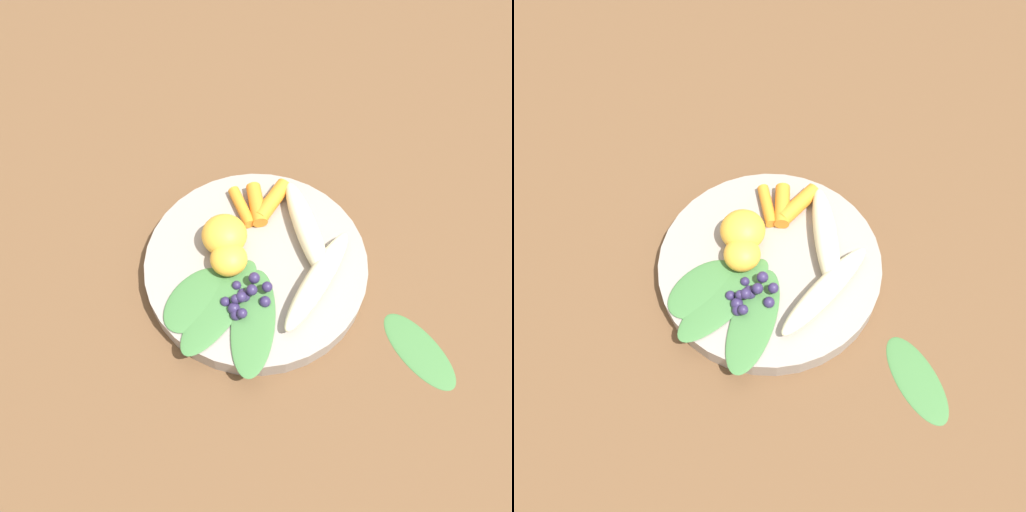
{
  "view_description": "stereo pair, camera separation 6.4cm",
  "coord_description": "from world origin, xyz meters",
  "views": [
    {
      "loc": [
        -0.14,
        -0.3,
        0.58
      ],
      "look_at": [
        0.0,
        0.0,
        0.04
      ],
      "focal_mm": 37.77,
      "sensor_mm": 36.0,
      "label": 1
    },
    {
      "loc": [
        -0.08,
        -0.32,
        0.58
      ],
      "look_at": [
        0.0,
        0.0,
        0.04
      ],
      "focal_mm": 37.77,
      "sensor_mm": 36.0,
      "label": 2
    }
  ],
  "objects": [
    {
      "name": "bowl",
      "position": [
        0.0,
        0.0,
        0.01
      ],
      "size": [
        0.27,
        0.27,
        0.03
      ],
      "primitive_type": "cylinder",
      "color": "gray",
      "rests_on": "ground_plane"
    },
    {
      "name": "ground_plane",
      "position": [
        0.0,
        0.0,
        0.0
      ],
      "size": [
        2.4,
        2.4,
        0.0
      ],
      "primitive_type": "plane",
      "color": "brown"
    },
    {
      "name": "orange_segment_near",
      "position": [
        -0.03,
        0.01,
        0.04
      ],
      "size": [
        0.04,
        0.04,
        0.03
      ],
      "primitive_type": "ellipsoid",
      "color": "#F4A833",
      "rests_on": "bowl"
    },
    {
      "name": "carrot_mid_left",
      "position": [
        0.03,
        0.07,
        0.04
      ],
      "size": [
        0.03,
        0.06,
        0.02
      ],
      "primitive_type": "cylinder",
      "rotation": [
        0.0,
        1.57,
        7.57
      ],
      "color": "orange",
      "rests_on": "bowl"
    },
    {
      "name": "carrot_mid_right",
      "position": [
        0.02,
        0.08,
        0.03
      ],
      "size": [
        0.02,
        0.06,
        0.01
      ],
      "primitive_type": "cylinder",
      "rotation": [
        0.0,
        1.57,
        7.8
      ],
      "color": "orange",
      "rests_on": "bowl"
    },
    {
      "name": "kale_leaf_stray",
      "position": [
        0.12,
        -0.17,
        0.0
      ],
      "size": [
        0.06,
        0.12,
        0.01
      ],
      "primitive_type": "ellipsoid",
      "rotation": [
        0.0,
        0.0,
        4.87
      ],
      "color": "#3D7038",
      "rests_on": "ground_plane"
    },
    {
      "name": "blueberry_pile",
      "position": [
        -0.04,
        -0.05,
        0.04
      ],
      "size": [
        0.06,
        0.05,
        0.02
      ],
      "color": "#2D234C",
      "rests_on": "bowl"
    },
    {
      "name": "kale_leaf_rear",
      "position": [
        -0.04,
        -0.07,
        0.03
      ],
      "size": [
        0.11,
        0.14,
        0.0
      ],
      "primitive_type": "ellipsoid",
      "rotation": [
        0.0,
        0.0,
        10.47
      ],
      "color": "#3D7038",
      "rests_on": "bowl"
    },
    {
      "name": "kale_leaf_left",
      "position": [
        -0.08,
        -0.02,
        0.03
      ],
      "size": [
        0.11,
        0.1,
        0.0
      ],
      "primitive_type": "ellipsoid",
      "rotation": [
        0.0,
        0.0,
        9.92
      ],
      "color": "#3D7038",
      "rests_on": "bowl"
    },
    {
      "name": "coconut_shred_patch",
      "position": [
        -0.04,
        -0.02,
        0.03
      ],
      "size": [
        0.04,
        0.04,
        0.0
      ],
      "primitive_type": "cylinder",
      "color": "white",
      "rests_on": "bowl"
    },
    {
      "name": "banana_peeled_left",
      "position": [
        0.07,
        0.01,
        0.04
      ],
      "size": [
        0.05,
        0.15,
        0.03
      ],
      "primitive_type": "ellipsoid",
      "rotation": [
        0.0,
        0.0,
        7.68
      ],
      "color": "beige",
      "rests_on": "bowl"
    },
    {
      "name": "orange_segment_far",
      "position": [
        -0.02,
        0.04,
        0.05
      ],
      "size": [
        0.05,
        0.05,
        0.04
      ],
      "primitive_type": "ellipsoid",
      "color": "#F4A833",
      "rests_on": "bowl"
    },
    {
      "name": "kale_leaf_right",
      "position": [
        -0.06,
        -0.04,
        0.03
      ],
      "size": [
        0.14,
        0.12,
        0.0
      ],
      "primitive_type": "ellipsoid",
      "rotation": [
        0.0,
        0.0,
        10.0
      ],
      "color": "#3D7038",
      "rests_on": "bowl"
    },
    {
      "name": "banana_peeled_right",
      "position": [
        0.05,
        -0.06,
        0.04
      ],
      "size": [
        0.14,
        0.11,
        0.03
      ],
      "primitive_type": "ellipsoid",
      "rotation": [
        0.0,
        0.0,
        6.87
      ],
      "color": "beige",
      "rests_on": "bowl"
    },
    {
      "name": "carrot_front",
      "position": [
        0.05,
        0.07,
        0.04
      ],
      "size": [
        0.06,
        0.05,
        0.02
      ],
      "primitive_type": "cylinder",
      "rotation": [
        0.0,
        1.57,
        6.87
      ],
      "color": "orange",
      "rests_on": "bowl"
    }
  ]
}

